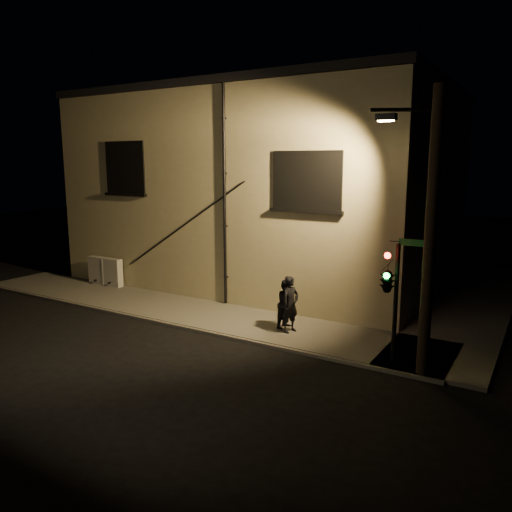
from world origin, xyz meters
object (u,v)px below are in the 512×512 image
Objects in this scene: traffic_signal at (388,279)px; pedestrian_b at (287,304)px; pedestrian_a at (290,304)px; streetlamp_pole at (428,229)px; utility_cabinet at (105,271)px.

pedestrian_b is at bearing 163.29° from traffic_signal.
streetlamp_pole is at bearing -87.52° from pedestrian_a.
utility_cabinet is 13.84m from traffic_signal.
pedestrian_a reaches higher than utility_cabinet.
utility_cabinet is at bearing 89.07° from pedestrian_b.
traffic_signal is (3.68, -1.10, 1.51)m from pedestrian_b.
utility_cabinet is 0.26× the size of streetlamp_pole.
streetlamp_pole is at bearing -100.70° from pedestrian_b.
pedestrian_a is 0.54× the size of traffic_signal.
utility_cabinet is 1.02× the size of pedestrian_a.
pedestrian_a is 5.36m from streetlamp_pole.
pedestrian_a is at bearing 166.77° from traffic_signal.
traffic_signal is at bearing 165.39° from streetlamp_pole.
traffic_signal reaches higher than pedestrian_b.
streetlamp_pole is at bearing -9.71° from utility_cabinet.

